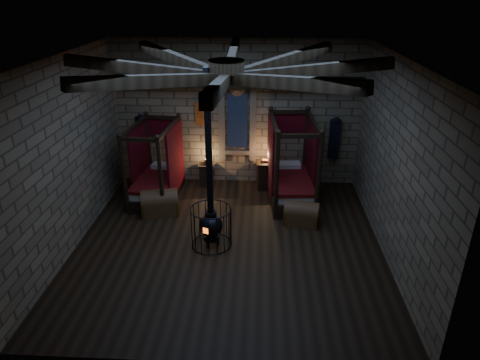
{
  "coord_description": "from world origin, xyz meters",
  "views": [
    {
      "loc": [
        0.72,
        -8.44,
        5.5
      ],
      "look_at": [
        0.23,
        0.6,
        1.35
      ],
      "focal_mm": 32.0,
      "sensor_mm": 36.0,
      "label": 1
    }
  ],
  "objects_px": {
    "bed_right": "(291,180)",
    "bed_left": "(157,180)",
    "trunk_left": "(160,203)",
    "stove": "(211,223)",
    "trunk_right": "(301,214)"
  },
  "relations": [
    {
      "from": "bed_right",
      "to": "stove",
      "type": "height_order",
      "value": "stove"
    },
    {
      "from": "bed_left",
      "to": "trunk_left",
      "type": "xyz_separation_m",
      "value": [
        0.28,
        -0.96,
        -0.22
      ]
    },
    {
      "from": "trunk_right",
      "to": "stove",
      "type": "bearing_deg",
      "value": -141.25
    },
    {
      "from": "trunk_left",
      "to": "trunk_right",
      "type": "bearing_deg",
      "value": -18.57
    },
    {
      "from": "trunk_left",
      "to": "trunk_right",
      "type": "distance_m",
      "value": 3.67
    },
    {
      "from": "trunk_left",
      "to": "bed_right",
      "type": "bearing_deg",
      "value": 3.35
    },
    {
      "from": "stove",
      "to": "trunk_right",
      "type": "bearing_deg",
      "value": 48.45
    },
    {
      "from": "trunk_left",
      "to": "stove",
      "type": "xyz_separation_m",
      "value": [
        1.52,
        -1.42,
        0.29
      ]
    },
    {
      "from": "bed_right",
      "to": "stove",
      "type": "bearing_deg",
      "value": -132.34
    },
    {
      "from": "bed_right",
      "to": "bed_left",
      "type": "bearing_deg",
      "value": 176.93
    },
    {
      "from": "trunk_right",
      "to": "bed_right",
      "type": "bearing_deg",
      "value": 110.49
    },
    {
      "from": "bed_left",
      "to": "trunk_left",
      "type": "distance_m",
      "value": 1.02
    },
    {
      "from": "trunk_left",
      "to": "bed_left",
      "type": "bearing_deg",
      "value": 92.8
    },
    {
      "from": "bed_right",
      "to": "trunk_right",
      "type": "bearing_deg",
      "value": -85.45
    },
    {
      "from": "bed_right",
      "to": "stove",
      "type": "relative_size",
      "value": 0.57
    }
  ]
}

